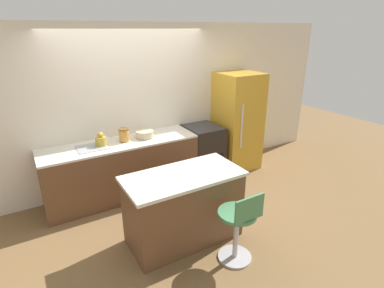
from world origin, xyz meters
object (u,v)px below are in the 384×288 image
refrigerator (237,122)px  stool_chair (238,227)px  mixing_bowl (145,134)px  oven_range (203,151)px  kettle (101,140)px

refrigerator → stool_chair: refrigerator is taller
stool_chair → mixing_bowl: mixing_bowl is taller
refrigerator → mixing_bowl: refrigerator is taller
refrigerator → mixing_bowl: size_ratio=6.45×
refrigerator → stool_chair: bearing=-127.8°
stool_chair → mixing_bowl: (-0.23, 2.07, 0.50)m
oven_range → refrigerator: 0.85m
stool_chair → kettle: kettle is taller
kettle → mixing_bowl: bearing=0.0°
oven_range → mixing_bowl: (-1.08, 0.02, 0.51)m
stool_chair → mixing_bowl: bearing=96.4°
oven_range → mixing_bowl: size_ratio=3.28×
stool_chair → mixing_bowl: size_ratio=3.29×
stool_chair → oven_range: bearing=67.7°
refrigerator → mixing_bowl: 1.81m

